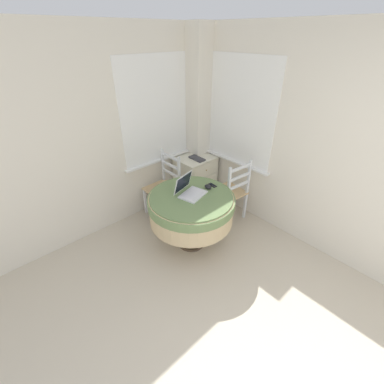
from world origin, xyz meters
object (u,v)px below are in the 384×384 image
(dining_chair_near_right_window, at_px, (230,192))
(corner_cabinet, at_px, (195,178))
(round_dining_table, at_px, (191,207))
(laptop, at_px, (190,190))
(book_on_cabinet, at_px, (197,158))
(dining_chair_near_back_window, at_px, (164,187))
(cell_phone, at_px, (212,185))
(computer_mouse, at_px, (208,187))

(dining_chair_near_right_window, height_order, corner_cabinet, dining_chair_near_right_window)
(corner_cabinet, bearing_deg, round_dining_table, -135.63)
(laptop, xyz_separation_m, book_on_cabinet, (0.77, 0.68, -0.05))
(round_dining_table, distance_m, corner_cabinet, 1.17)
(dining_chair_near_back_window, distance_m, corner_cabinet, 0.65)
(cell_phone, height_order, book_on_cabinet, book_on_cabinet)
(laptop, height_order, dining_chair_near_back_window, laptop)
(book_on_cabinet, bearing_deg, dining_chair_near_back_window, 174.30)
(round_dining_table, xyz_separation_m, book_on_cabinet, (0.78, 0.73, 0.16))
(round_dining_table, xyz_separation_m, computer_mouse, (0.27, -0.01, 0.18))
(round_dining_table, bearing_deg, laptop, 70.08)
(round_dining_table, height_order, laptop, laptop)
(cell_phone, distance_m, dining_chair_near_back_window, 0.87)
(computer_mouse, xyz_separation_m, cell_phone, (0.10, 0.01, -0.02))
(round_dining_table, height_order, computer_mouse, computer_mouse)
(round_dining_table, distance_m, laptop, 0.22)
(cell_phone, relative_size, dining_chair_near_back_window, 0.12)
(dining_chair_near_right_window, xyz_separation_m, book_on_cabinet, (-0.01, 0.70, 0.30))
(round_dining_table, distance_m, dining_chair_near_right_window, 0.80)
(round_dining_table, distance_m, book_on_cabinet, 1.08)
(laptop, height_order, cell_phone, laptop)
(dining_chair_near_right_window, bearing_deg, corner_cabinet, 88.03)
(cell_phone, bearing_deg, dining_chair_near_right_window, 3.92)
(computer_mouse, relative_size, corner_cabinet, 0.14)
(laptop, relative_size, dining_chair_near_back_window, 0.39)
(corner_cabinet, bearing_deg, laptop, -136.83)
(round_dining_table, bearing_deg, cell_phone, 0.22)
(dining_chair_near_right_window, distance_m, book_on_cabinet, 0.76)
(cell_phone, distance_m, book_on_cabinet, 0.84)
(round_dining_table, xyz_separation_m, dining_chair_near_back_window, (0.17, 0.79, -0.13))
(laptop, relative_size, dining_chair_near_right_window, 0.39)
(computer_mouse, distance_m, book_on_cabinet, 0.90)
(corner_cabinet, distance_m, book_on_cabinet, 0.39)
(round_dining_table, relative_size, computer_mouse, 10.36)
(cell_phone, height_order, corner_cabinet, cell_phone)
(dining_chair_near_back_window, xyz_separation_m, dining_chair_near_right_window, (0.62, -0.76, 0.00))
(dining_chair_near_back_window, bearing_deg, dining_chair_near_right_window, -50.90)
(dining_chair_near_back_window, xyz_separation_m, corner_cabinet, (0.64, 0.01, -0.09))
(laptop, bearing_deg, book_on_cabinet, 41.65)
(dining_chair_near_right_window, xyz_separation_m, corner_cabinet, (0.03, 0.77, -0.09))
(laptop, xyz_separation_m, corner_cabinet, (0.80, 0.75, -0.43))
(corner_cabinet, bearing_deg, book_on_cabinet, -116.85)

